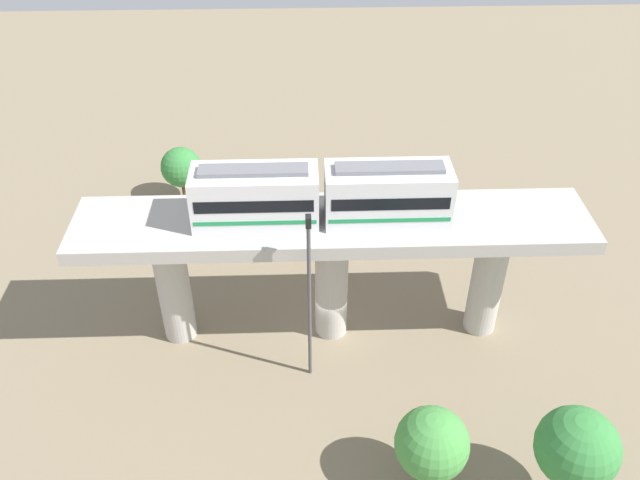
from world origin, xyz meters
The scene contains 10 objects.
ground_plane centered at (0.00, 0.00, 0.00)m, with size 120.00×120.00×0.00m, color #84755B.
viaduct centered at (0.00, 0.00, 6.21)m, with size 5.20×28.00×8.32m.
train centered at (0.00, 0.58, 9.85)m, with size 2.64×13.55×3.24m.
parked_car_orange centered at (8.30, 0.55, 0.74)m, with size 2.24×4.37×1.76m.
parked_car_silver centered at (7.94, 8.43, 0.74)m, with size 2.02×4.29×1.76m.
parked_car_blue centered at (12.97, -2.54, 0.74)m, with size 2.71×4.50×1.76m.
tree_near_viaduct centered at (-11.66, -10.32, 3.91)m, with size 3.74×3.74×5.80m.
tree_mid_lot centered at (-10.74, -4.08, 3.23)m, with size 3.46×3.46×4.98m.
tree_far_corner centered at (14.71, 10.72, 2.89)m, with size 3.06×3.06×4.43m.
signal_post centered at (-3.40, 1.34, 5.99)m, with size 0.44×0.28×10.92m.
Camera 1 is at (-29.09, 1.66, 29.07)m, focal length 37.40 mm.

